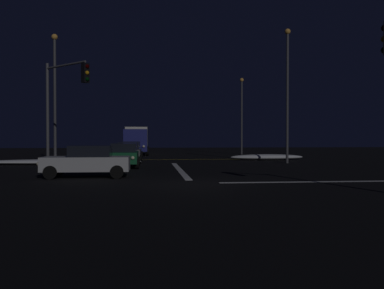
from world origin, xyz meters
TOP-DOWN VIEW (x-y plane):
  - ground at (0.00, 0.00)m, footprint 120.00×120.00m
  - stop_line_north at (0.00, 7.46)m, footprint 0.35×12.70m
  - centre_line_ns at (0.00, 19.06)m, footprint 22.00×0.15m
  - crosswalk_bar_east at (7.56, 0.00)m, footprint 12.70×0.40m
  - snow_bank_left_curb at (-8.26, 13.20)m, footprint 11.71×1.50m
  - snow_bank_right_curb at (8.26, 17.58)m, footprint 6.36×1.50m
  - sedan_green at (-3.48, 9.94)m, footprint 2.02×4.33m
  - sedan_gray at (-3.45, 15.28)m, footprint 2.02×4.33m
  - sedan_blue at (-3.51, 21.49)m, footprint 2.02×4.33m
  - box_truck at (-3.27, 29.33)m, footprint 2.68×8.28m
  - sedan_silver_crossing at (-4.87, 3.18)m, footprint 4.33×2.02m
  - traffic_signal_nw at (-6.75, 6.75)m, footprint 2.92×2.92m
  - streetlamp_right_near at (8.56, 13.06)m, footprint 0.44×0.44m
  - streetlamp_right_far at (8.56, 29.06)m, footprint 0.44×0.44m
  - streetlamp_left_near at (-8.56, 13.06)m, footprint 0.44×0.44m

SIDE VIEW (x-z plane):
  - ground at x=0.00m, z-range -0.10..0.00m
  - stop_line_north at x=0.00m, z-range 0.00..0.01m
  - centre_line_ns at x=0.00m, z-range 0.00..0.01m
  - crosswalk_bar_east at x=7.56m, z-range 0.00..0.01m
  - snow_bank_left_curb at x=-8.26m, z-range 0.00..0.38m
  - snow_bank_right_curb at x=8.26m, z-range 0.00..0.49m
  - sedan_green at x=-3.48m, z-range 0.02..1.59m
  - sedan_gray at x=-3.45m, z-range 0.02..1.59m
  - sedan_blue at x=-3.51m, z-range 0.02..1.59m
  - sedan_silver_crossing at x=-4.87m, z-range 0.02..1.59m
  - box_truck at x=-3.27m, z-range 0.17..3.25m
  - traffic_signal_nw at x=-6.75m, z-range 1.18..7.55m
  - streetlamp_right_far at x=8.56m, z-range 0.68..9.32m
  - streetlamp_left_near at x=-8.56m, z-range 0.69..10.04m
  - streetlamp_right_near at x=8.56m, z-range 0.71..10.86m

